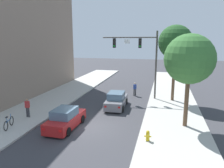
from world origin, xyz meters
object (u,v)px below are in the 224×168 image
Objects in this scene: fire_hydrant at (148,136)px; street_tree_second at (175,42)px; car_lead_grey at (116,101)px; pedestrian_crossing_road at (135,89)px; pedestrian_sidewalk_left_walker at (27,107)px; bicycle_leaning at (9,123)px; traffic_signal_mast at (141,52)px; car_following_red at (65,119)px; street_tree_nearest at (189,59)px.

fire_hydrant is 12.29m from street_tree_second.
car_lead_grey is 8.72m from street_tree_second.
street_tree_second is (1.85, 10.61, 5.92)m from fire_hydrant.
pedestrian_crossing_road is 7.17m from street_tree_second.
pedestrian_sidewalk_left_walker is 0.96× the size of bicycle_leaning.
pedestrian_sidewalk_left_walker is at bearing -134.66° from traffic_signal_mast.
pedestrian_sidewalk_left_walker is at bearing 164.60° from car_following_red.
car_following_red is at bearing 171.11° from fire_hydrant.
traffic_signal_mast is 1.75× the size of car_following_red.
traffic_signal_mast reaches higher than car_following_red.
street_tree_second is at bearing 34.66° from pedestrian_sidewalk_left_walker.
car_following_red reaches higher than bicycle_leaning.
pedestrian_crossing_road is at bearing 101.79° from fire_hydrant.
traffic_signal_mast is 6.29m from car_lead_grey.
car_lead_grey is at bearing 65.92° from car_following_red.
car_following_red is at bearing -114.08° from car_lead_grey.
car_following_red is 0.53× the size of street_tree_second.
street_tree_nearest is (2.61, 3.29, 4.81)m from fire_hydrant.
bicycle_leaning is 0.24× the size of street_tree_nearest.
car_following_red is 4.26m from bicycle_leaning.
car_following_red is 13.88m from street_tree_second.
bicycle_leaning is at bearing -164.49° from street_tree_nearest.
street_tree_nearest is (13.03, 3.62, 4.78)m from bicycle_leaning.
traffic_signal_mast is 4.57× the size of pedestrian_sidewalk_left_walker.
fire_hydrant is at bearing -80.62° from traffic_signal_mast.
bicycle_leaning is at bearing -132.53° from car_lead_grey.
street_tree_nearest reaches higher than car_following_red.
street_tree_second is (3.64, -0.25, 1.10)m from traffic_signal_mast.
street_tree_second reaches higher than pedestrian_sidewalk_left_walker.
car_lead_grey is at bearing -146.99° from street_tree_second.
street_tree_nearest reaches higher than pedestrian_crossing_road.
fire_hydrant is at bearing 1.78° from bicycle_leaning.
pedestrian_crossing_road is at bearing 57.39° from bicycle_leaning.
street_tree_nearest reaches higher than bicycle_leaning.
pedestrian_crossing_road is at bearing 121.55° from traffic_signal_mast.
bicycle_leaning is 0.21× the size of street_tree_second.
street_tree_nearest reaches higher than car_lead_grey.
fire_hydrant is at bearing -8.89° from car_following_red.
car_lead_grey is at bearing 35.96° from pedestrian_sidewalk_left_walker.
fire_hydrant is 6.39m from street_tree_nearest.
street_tree_nearest is at bearing 51.59° from fire_hydrant.
bicycle_leaning is (-7.91, -12.36, -0.37)m from pedestrian_crossing_road.
traffic_signal_mast is at bearing -58.45° from pedestrian_crossing_road.
pedestrian_crossing_road is at bearing 120.36° from street_tree_nearest.
car_following_red reaches higher than fire_hydrant.
street_tree_nearest is at bearing 14.32° from car_following_red.
pedestrian_sidewalk_left_walker is at bearing -144.04° from car_lead_grey.
car_following_red is at bearing 18.09° from bicycle_leaning.
street_tree_nearest is (6.30, -3.72, 4.60)m from car_lead_grey.
street_tree_second is (5.54, 3.60, 5.70)m from car_lead_grey.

